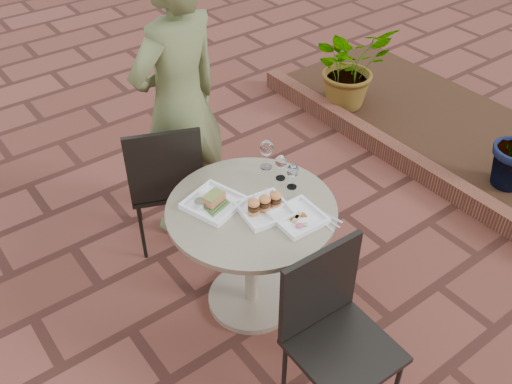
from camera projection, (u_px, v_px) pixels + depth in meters
ground at (249, 266)px, 3.64m from camera, size 60.00×60.00×0.00m
cafe_table at (252, 242)px, 3.12m from camera, size 0.90×0.90×0.73m
chair_far at (165, 177)px, 3.47m from camera, size 0.58×0.58×0.93m
chair_near at (332, 323)px, 2.61m from camera, size 0.45×0.45×0.93m
diner at (179, 106)px, 3.42m from camera, size 0.74×0.56×1.82m
plate_salmon at (214, 202)px, 2.97m from camera, size 0.33×0.33×0.07m
plate_sliders at (265, 207)px, 2.92m from camera, size 0.28×0.28×0.16m
plate_tuna at (298, 217)px, 2.89m from camera, size 0.25×0.25×0.03m
wine_glass_right at (293, 171)px, 3.03m from camera, size 0.06×0.06×0.15m
wine_glass_mid at (266, 149)px, 3.16m from camera, size 0.08×0.08×0.18m
wine_glass_far at (281, 162)px, 3.09m from camera, size 0.06×0.06×0.15m
steel_ramekin at (201, 205)px, 2.95m from camera, size 0.08×0.08×0.05m
cutlery_set at (322, 217)px, 2.91m from camera, size 0.14×0.24×0.00m
planter_curb at (388, 149)px, 4.53m from camera, size 0.12×3.00×0.15m
mulch_bed at (444, 126)px, 4.88m from camera, size 1.30×3.00×0.06m
potted_plant_a at (350, 66)px, 4.88m from camera, size 0.75×0.68×0.74m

